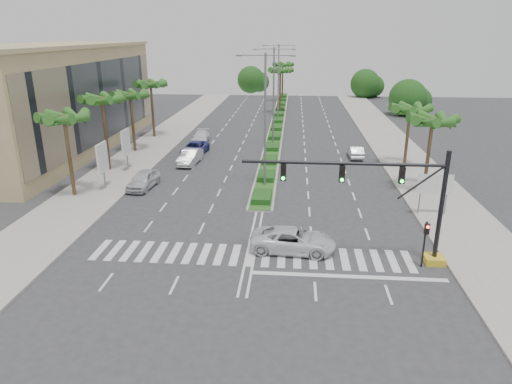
{
  "coord_description": "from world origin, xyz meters",
  "views": [
    {
      "loc": [
        2.54,
        -26.29,
        13.59
      ],
      "look_at": [
        0.03,
        3.88,
        3.0
      ],
      "focal_mm": 32.0,
      "sensor_mm": 36.0,
      "label": 1
    }
  ],
  "objects_px": {
    "car_parked_d": "(201,137)",
    "car_parked_c": "(195,148)",
    "car_right": "(355,152)",
    "car_crossing": "(293,240)",
    "car_parked_b": "(190,157)",
    "car_parked_a": "(143,180)"
  },
  "relations": [
    {
      "from": "car_parked_d",
      "to": "car_parked_c",
      "type": "bearing_deg",
      "value": -88.09
    },
    {
      "from": "car_parked_d",
      "to": "car_right",
      "type": "distance_m",
      "value": 20.29
    },
    {
      "from": "car_parked_c",
      "to": "car_crossing",
      "type": "distance_m",
      "value": 27.03
    },
    {
      "from": "car_crossing",
      "to": "car_right",
      "type": "xyz_separation_m",
      "value": [
        7.0,
        24.49,
        -0.08
      ]
    },
    {
      "from": "car_parked_b",
      "to": "car_right",
      "type": "relative_size",
      "value": 1.16
    },
    {
      "from": "car_parked_c",
      "to": "car_parked_d",
      "type": "xyz_separation_m",
      "value": [
        -0.53,
        6.5,
        -0.04
      ]
    },
    {
      "from": "car_right",
      "to": "car_parked_b",
      "type": "bearing_deg",
      "value": 12.11
    },
    {
      "from": "car_parked_a",
      "to": "car_right",
      "type": "height_order",
      "value": "car_parked_a"
    },
    {
      "from": "car_parked_c",
      "to": "car_parked_d",
      "type": "bearing_deg",
      "value": 99.14
    },
    {
      "from": "car_right",
      "to": "car_parked_d",
      "type": "bearing_deg",
      "value": -19.35
    },
    {
      "from": "car_parked_a",
      "to": "car_crossing",
      "type": "relative_size",
      "value": 0.84
    },
    {
      "from": "car_parked_c",
      "to": "car_parked_a",
      "type": "bearing_deg",
      "value": -95.1
    },
    {
      "from": "car_parked_b",
      "to": "car_parked_c",
      "type": "distance_m",
      "value": 4.17
    },
    {
      "from": "car_parked_a",
      "to": "car_parked_d",
      "type": "height_order",
      "value": "car_parked_a"
    },
    {
      "from": "car_parked_a",
      "to": "car_parked_b",
      "type": "height_order",
      "value": "car_parked_a"
    },
    {
      "from": "car_crossing",
      "to": "car_right",
      "type": "height_order",
      "value": "car_crossing"
    },
    {
      "from": "car_parked_b",
      "to": "car_parked_d",
      "type": "height_order",
      "value": "car_parked_b"
    },
    {
      "from": "car_parked_d",
      "to": "car_crossing",
      "type": "bearing_deg",
      "value": -71.08
    },
    {
      "from": "car_parked_a",
      "to": "car_parked_c",
      "type": "xyz_separation_m",
      "value": [
        2.12,
        12.59,
        -0.06
      ]
    },
    {
      "from": "car_parked_d",
      "to": "car_right",
      "type": "xyz_separation_m",
      "value": [
        19.26,
        -6.37,
        -0.01
      ]
    },
    {
      "from": "car_parked_a",
      "to": "car_crossing",
      "type": "xyz_separation_m",
      "value": [
        13.86,
        -11.77,
        -0.03
      ]
    },
    {
      "from": "car_parked_b",
      "to": "car_right",
      "type": "distance_m",
      "value": 18.84
    }
  ]
}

